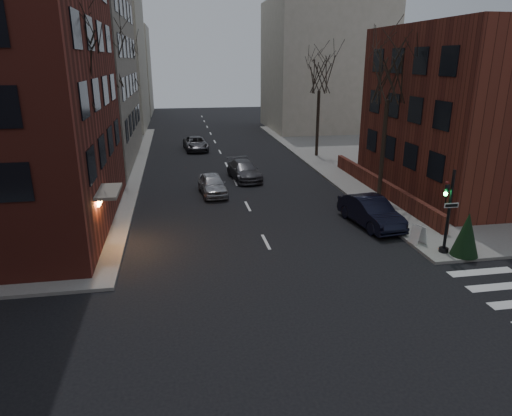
{
  "coord_description": "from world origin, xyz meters",
  "views": [
    {
      "loc": [
        -4.19,
        -9.09,
        8.86
      ],
      "look_at": [
        -0.59,
        11.54,
        2.0
      ],
      "focal_mm": 32.0,
      "sensor_mm": 36.0,
      "label": 1
    }
  ],
  "objects": [
    {
      "name": "ground",
      "position": [
        0.0,
        0.0,
        0.0
      ],
      "size": [
        160.0,
        160.0,
        0.0
      ],
      "primitive_type": "plane",
      "color": "black",
      "rests_on": "ground"
    },
    {
      "name": "building_right_brick",
      "position": [
        16.5,
        19.0,
        5.5
      ],
      "size": [
        12.0,
        14.0,
        11.0
      ],
      "primitive_type": "cube",
      "color": "maroon",
      "rests_on": "ground"
    },
    {
      "name": "low_wall_right",
      "position": [
        9.3,
        19.0,
        0.65
      ],
      "size": [
        0.35,
        16.0,
        1.0
      ],
      "primitive_type": "cube",
      "color": "maroon",
      "rests_on": "sidewalk_far_right"
    },
    {
      "name": "building_distant_la",
      "position": [
        -15.0,
        55.0,
        9.0
      ],
      "size": [
        14.0,
        16.0,
        18.0
      ],
      "primitive_type": "cube",
      "color": "beige",
      "rests_on": "ground"
    },
    {
      "name": "building_distant_ra",
      "position": [
        15.0,
        50.0,
        8.0
      ],
      "size": [
        14.0,
        14.0,
        16.0
      ],
      "primitive_type": "cube",
      "color": "beige",
      "rests_on": "ground"
    },
    {
      "name": "building_distant_lb",
      "position": [
        -13.0,
        72.0,
        7.0
      ],
      "size": [
        10.0,
        12.0,
        14.0
      ],
      "primitive_type": "cube",
      "color": "beige",
      "rests_on": "ground"
    },
    {
      "name": "traffic_signal",
      "position": [
        7.94,
        8.99,
        1.91
      ],
      "size": [
        0.76,
        0.44,
        4.0
      ],
      "color": "black",
      "rests_on": "sidewalk_far_right"
    },
    {
      "name": "tree_left_a",
      "position": [
        -8.8,
        14.0,
        8.47
      ],
      "size": [
        4.18,
        4.18,
        10.26
      ],
      "color": "#2D231C",
      "rests_on": "sidewalk_far_left"
    },
    {
      "name": "tree_left_b",
      "position": [
        -8.8,
        26.0,
        8.91
      ],
      "size": [
        4.4,
        4.4,
        10.8
      ],
      "color": "#2D231C",
      "rests_on": "sidewalk_far_left"
    },
    {
      "name": "tree_left_c",
      "position": [
        -8.8,
        40.0,
        8.03
      ],
      "size": [
        3.96,
        3.96,
        9.72
      ],
      "color": "#2D231C",
      "rests_on": "sidewalk_far_left"
    },
    {
      "name": "tree_right_a",
      "position": [
        8.8,
        18.0,
        8.03
      ],
      "size": [
        3.96,
        3.96,
        9.72
      ],
      "color": "#2D231C",
      "rests_on": "sidewalk_far_right"
    },
    {
      "name": "tree_right_b",
      "position": [
        8.8,
        32.0,
        7.59
      ],
      "size": [
        3.74,
        3.74,
        9.18
      ],
      "color": "#2D231C",
      "rests_on": "sidewalk_far_right"
    },
    {
      "name": "streetlamp_near",
      "position": [
        -8.2,
        22.0,
        4.24
      ],
      "size": [
        0.36,
        0.36,
        6.28
      ],
      "color": "black",
      "rests_on": "sidewalk_far_left"
    },
    {
      "name": "streetlamp_far",
      "position": [
        -8.2,
        42.0,
        4.24
      ],
      "size": [
        0.36,
        0.36,
        6.28
      ],
      "color": "black",
      "rests_on": "sidewalk_far_left"
    },
    {
      "name": "parked_sedan",
      "position": [
        6.2,
        13.41,
        0.8
      ],
      "size": [
        2.33,
        5.03,
        1.6
      ],
      "primitive_type": "imported",
      "rotation": [
        0.0,
        0.0,
        0.14
      ],
      "color": "black",
      "rests_on": "ground"
    },
    {
      "name": "car_lane_silver",
      "position": [
        -1.95,
        21.1,
        0.7
      ],
      "size": [
        2.0,
        4.26,
        1.41
      ],
      "primitive_type": "imported",
      "rotation": [
        0.0,
        0.0,
        0.08
      ],
      "color": "#9D9DA3",
      "rests_on": "ground"
    },
    {
      "name": "car_lane_gray",
      "position": [
        0.8,
        24.8,
        0.7
      ],
      "size": [
        2.49,
        5.0,
        1.4
      ],
      "primitive_type": "imported",
      "rotation": [
        0.0,
        0.0,
        0.11
      ],
      "color": "#45444A",
      "rests_on": "ground"
    },
    {
      "name": "car_lane_far",
      "position": [
        -2.32,
        37.36,
        0.67
      ],
      "size": [
        2.61,
        4.99,
        1.34
      ],
      "primitive_type": "imported",
      "rotation": [
        0.0,
        0.0,
        0.08
      ],
      "color": "#45444A",
      "rests_on": "ground"
    },
    {
      "name": "sandwich_board",
      "position": [
        7.3,
        10.17,
        0.62
      ],
      "size": [
        0.58,
        0.68,
        0.93
      ],
      "primitive_type": "cube",
      "rotation": [
        0.0,
        0.0,
        0.32
      ],
      "color": "silver",
      "rests_on": "sidewalk_far_right"
    },
    {
      "name": "evergreen_shrub",
      "position": [
        8.72,
        8.5,
        1.19
      ],
      "size": [
        1.65,
        1.65,
        2.08
      ],
      "primitive_type": "cone",
      "rotation": [
        0.0,
        0.0,
        -0.43
      ],
      "color": "black",
      "rests_on": "sidewalk_far_right"
    }
  ]
}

